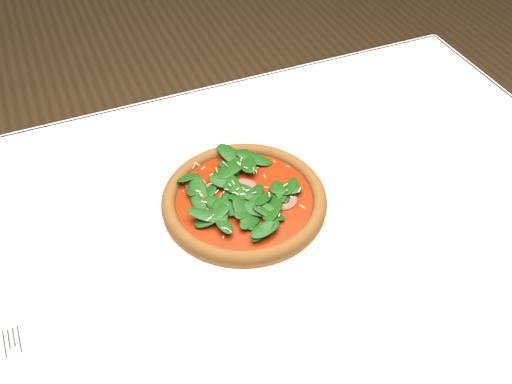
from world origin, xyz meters
name	(u,v)px	position (x,y,z in m)	size (l,w,h in m)	color
dining_table	(273,256)	(0.00, 0.00, 0.65)	(1.21, 0.81, 0.75)	white
plate	(244,206)	(-0.04, 0.04, 0.76)	(0.32, 0.32, 0.01)	white
pizza	(244,198)	(-0.04, 0.04, 0.78)	(0.29, 0.29, 0.04)	#9C5325
fork	(16,367)	(-0.42, -0.12, 0.76)	(0.02, 0.15, 0.00)	silver
saucer_far	(462,99)	(0.49, 0.15, 0.76)	(0.15, 0.15, 0.01)	white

